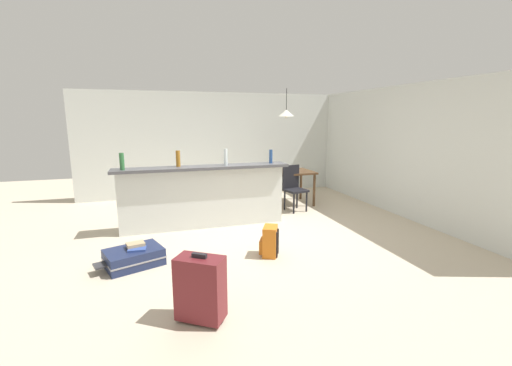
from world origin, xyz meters
The scene contains 16 objects.
ground_plane centered at (0.00, 0.00, -0.03)m, with size 13.00×13.00×0.05m, color beige.
wall_back centered at (0.00, 3.05, 1.25)m, with size 6.60×0.10×2.50m, color silver.
wall_right centered at (3.05, 0.30, 1.25)m, with size 0.10×6.00×2.50m, color silver.
partition_half_wall centered at (-0.75, 0.46, 0.52)m, with size 2.80×0.20×1.03m, color silver.
bar_countertop centered at (-0.75, 0.46, 1.06)m, with size 2.96×0.40×0.05m, color #4C4C51.
bottle_green centered at (-2.03, 0.40, 1.22)m, with size 0.07×0.07×0.27m, color #2D6B38.
bottle_amber centered at (-1.16, 0.53, 1.22)m, with size 0.07×0.07×0.27m, color #9E661E.
bottle_clear centered at (-0.37, 0.41, 1.23)m, with size 0.06×0.06×0.29m, color silver.
bottle_blue centered at (0.47, 0.48, 1.20)m, with size 0.06×0.06×0.25m, color #284C89.
dining_table centered at (1.24, 1.52, 0.65)m, with size 1.10×0.80×0.74m.
dining_chair_near_partition centered at (1.17, 1.03, 0.52)m, with size 0.48×0.48×0.93m.
pendant_lamp centered at (1.22, 1.60, 1.99)m, with size 0.34×0.34×0.63m.
suitcase_flat_navy centered at (-1.87, -0.82, 0.11)m, with size 0.89×0.70×0.22m.
backpack_orange centered at (-0.08, -1.04, 0.20)m, with size 0.32×0.33×0.42m.
suitcase_upright_maroon centered at (-1.20, -2.29, 0.33)m, with size 0.50×0.44×0.67m.
book_stack centered at (-1.83, -0.81, 0.25)m, with size 0.26×0.28×0.07m.
Camera 1 is at (-1.55, -5.16, 1.88)m, focal length 23.38 mm.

